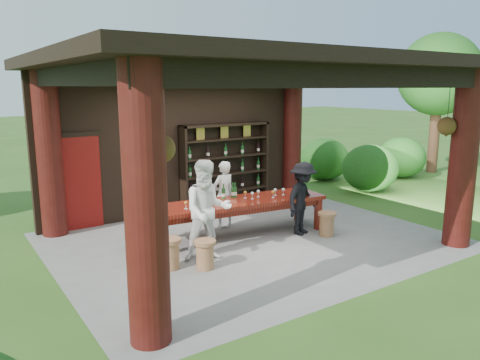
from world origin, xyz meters
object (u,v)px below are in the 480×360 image
stool_near_left (205,254)px  guest_woman (207,210)px  wine_shelf (226,166)px  guest_man (303,198)px  host (224,194)px  tasting_table (238,206)px  stool_near_right (327,223)px  stool_far_left (170,253)px  napkin_basket (199,201)px

stool_near_left → guest_woman: (0.26, 0.36, 0.63)m
wine_shelf → guest_man: 2.72m
guest_woman → host: bearing=68.7°
guest_woman → wine_shelf: bearing=71.7°
tasting_table → guest_woman: (-1.14, -0.78, 0.25)m
wine_shelf → stool_near_right: bearing=-80.8°
stool_far_left → napkin_basket: napkin_basket is taller
stool_near_left → host: host is taller
host → stool_near_right: bearing=124.6°
napkin_basket → host: bearing=32.7°
guest_man → napkin_basket: bearing=140.3°
stool_near_right → host: (-1.43, 1.68, 0.46)m
stool_near_left → stool_near_right: (2.93, 0.16, -0.00)m
tasting_table → stool_near_left: (-1.41, -1.15, -0.38)m
wine_shelf → tasting_table: wine_shelf is taller
tasting_table → guest_woman: 1.41m
guest_man → wine_shelf: bearing=73.5°
napkin_basket → tasting_table: bearing=-7.7°
guest_woman → napkin_basket: size_ratio=6.81×
wine_shelf → tasting_table: 2.37m
stool_near_right → guest_woman: bearing=175.6°
stool_far_left → guest_man: 3.13m
tasting_table → napkin_basket: (-0.82, 0.11, 0.18)m
stool_near_left → napkin_basket: napkin_basket is taller
tasting_table → stool_near_left: size_ratio=7.67×
stool_far_left → guest_woman: guest_woman is taller
host → guest_man: guest_man is taller
stool_near_right → guest_man: size_ratio=0.33×
stool_near_right → stool_far_left: bearing=177.1°
stool_far_left → napkin_basket: (1.08, 0.93, 0.54)m
tasting_table → host: bearing=82.1°
wine_shelf → stool_near_left: 4.13m
napkin_basket → guest_woman: bearing=-110.2°
wine_shelf → stool_near_right: 3.22m
wine_shelf → host: bearing=-123.5°
guest_woman → guest_man: guest_woman is taller
wine_shelf → guest_man: (0.17, -2.70, -0.31)m
stool_near_right → stool_far_left: 3.43m
stool_near_left → host: bearing=50.7°
stool_near_right → guest_man: guest_man is taller
guest_woman → napkin_basket: 0.95m
tasting_table → stool_near_left: 1.85m
wine_shelf → host: 1.71m
host → guest_woman: (-1.24, -1.48, 0.16)m
stool_far_left → stool_near_left: bearing=-33.7°
stool_far_left → guest_woman: 0.97m
stool_near_right → host: host is taller
stool_far_left → guest_man: size_ratio=0.35×
stool_near_right → tasting_table: bearing=147.0°
tasting_table → stool_far_left: (-1.90, -0.82, -0.36)m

